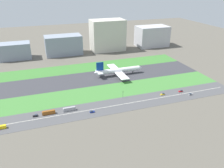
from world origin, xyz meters
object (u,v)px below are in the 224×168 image
car_3 (181,91)px  truck_0 (0,127)px  airliner (118,71)px  car_1 (191,94)px  office_tower (108,35)px  terminal_building (15,51)px  bus_1 (69,109)px  car_0 (92,112)px  car_2 (36,116)px  traffic_light (123,94)px  hangar_building (64,45)px  bus_0 (49,112)px  fuel_tank_west (68,43)px  car_4 (163,94)px  cargo_warehouse (152,36)px

car_3 → truck_0: (-179.33, -10.00, 0.75)m
airliner → truck_0: size_ratio=7.74×
car_1 → office_tower: office_tower is taller
truck_0 → office_tower: (155.15, 192.00, 24.21)m
car_3 → terminal_building: (-173.01, 182.00, 11.44)m
car_3 → terminal_building: size_ratio=0.10×
bus_1 → car_0: bearing=-27.7°
car_1 → office_tower: 195.85m
truck_0 → car_0: (77.12, 0.00, -0.75)m
car_2 → traffic_light: size_ratio=0.61×
airliner → traffic_light: (-16.55, -60.01, -1.94)m
terminal_building → hangar_building: bearing=0.0°
airliner → office_tower: 118.13m
car_3 → truck_0: truck_0 is taller
airliner → car_0: (-54.12, -78.00, -5.31)m
bus_0 → fuel_tank_west: (54.96, 227.00, 5.83)m
car_0 → car_1: bearing=-180.0°
car_4 → traffic_light: (-42.21, 7.99, 3.37)m
car_0 → car_4: bearing=-172.9°
car_0 → office_tower: size_ratio=0.08×
car_3 → car_2: same height
truck_0 → traffic_light: 116.13m
bus_0 → car_1: size_ratio=2.64×
bus_0 → traffic_light: (75.29, 7.99, 2.47)m
truck_0 → bus_0: bearing=-165.8°
bus_1 → car_1: 126.94m
bus_1 → cargo_warehouse: cargo_warehouse is taller
car_0 → car_2: (-49.24, 10.00, 0.00)m
terminal_building → airliner: bearing=-42.4°
car_4 → bus_1: size_ratio=0.38×
car_2 → airliner: bearing=33.3°
truck_0 → traffic_light: bearing=-171.1°
bus_0 → car_2: bearing=180.0°
car_2 → terminal_building: (-21.56, 182.00, 11.44)m
truck_0 → bus_0: 40.65m
truck_0 → hangar_building: 208.49m
bus_1 → car_1: bus_1 is taller
car_3 → bus_0: bearing=-180.0°
cargo_warehouse → fuel_tank_west: 153.20m
car_2 → hangar_building: (52.21, 182.00, 14.49)m
bus_0 → car_0: (37.72, -10.00, -0.90)m
truck_0 → car_0: 77.12m
bus_0 → airliner: bearing=36.5°
truck_0 → car_1: 184.64m
truck_0 → terminal_building: size_ratio=0.18×
car_2 → cargo_warehouse: bearing=40.6°
car_3 → traffic_light: 65.22m
car_4 → car_3: size_ratio=1.00×
airliner → car_2: size_ratio=14.77×
truck_0 → car_1: size_ratio=1.91×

